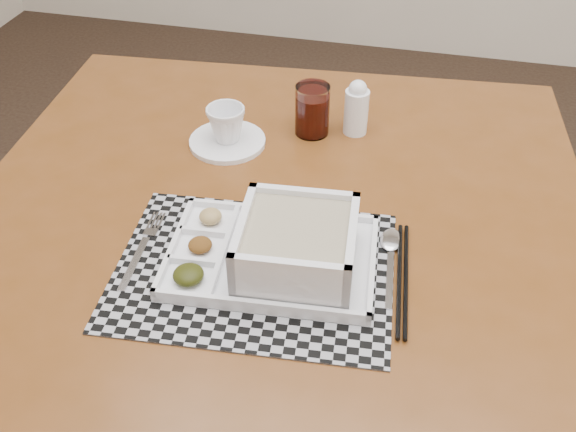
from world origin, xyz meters
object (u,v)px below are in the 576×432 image
object	(u,v)px
cup	(226,124)
creamer_bottle	(356,108)
serving_tray	(287,250)
juice_glass	(312,112)
dining_table	(275,252)

from	to	relation	value
cup	creamer_bottle	size ratio (longest dim) A/B	0.66
serving_tray	juice_glass	distance (m)	0.39
cup	juice_glass	xyz separation A→B (m)	(0.15, 0.08, 0.00)
cup	juice_glass	bearing A→B (deg)	20.21
dining_table	serving_tray	world-z (taller)	serving_tray
serving_tray	creamer_bottle	size ratio (longest dim) A/B	2.95
cup	dining_table	bearing A→B (deg)	-60.37
dining_table	creamer_bottle	xyz separation A→B (m)	(0.09, 0.30, 0.14)
dining_table	cup	distance (m)	0.27
dining_table	creamer_bottle	size ratio (longest dim) A/B	10.24
dining_table	juice_glass	world-z (taller)	juice_glass
dining_table	juice_glass	bearing A→B (deg)	88.44
creamer_bottle	dining_table	bearing A→B (deg)	-107.18
dining_table	juice_glass	distance (m)	0.30
dining_table	creamer_bottle	world-z (taller)	creamer_bottle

